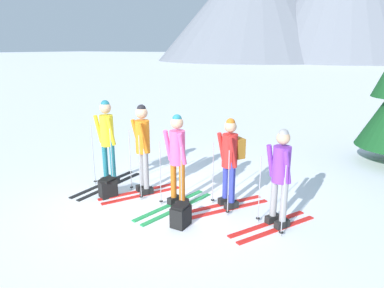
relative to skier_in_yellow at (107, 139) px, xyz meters
name	(u,v)px	position (x,y,z in m)	size (l,w,h in m)	color
ground_plane	(170,201)	(1.60, -0.13, -1.01)	(400.00, 400.00, 0.00)	white
skier_in_yellow	(107,139)	(0.00, 0.00, 0.00)	(0.61, 1.79, 1.82)	black
skier_in_orange	(142,145)	(0.94, -0.06, 0.00)	(1.16, 1.55, 1.81)	red
skier_in_pink	(177,157)	(1.83, -0.26, -0.06)	(0.76, 1.76, 1.73)	green
skier_in_red	(230,159)	(2.70, 0.14, -0.08)	(1.31, 1.61, 1.67)	red
skier_in_purple	(280,175)	(3.67, -0.16, -0.12)	(1.12, 1.55, 1.65)	red
backpack_on_snow_front	(108,188)	(0.41, -0.53, -0.83)	(0.36, 0.40, 0.38)	black
backpack_on_snow_beside	(181,215)	(2.25, -0.89, -0.83)	(0.25, 0.33, 0.38)	black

